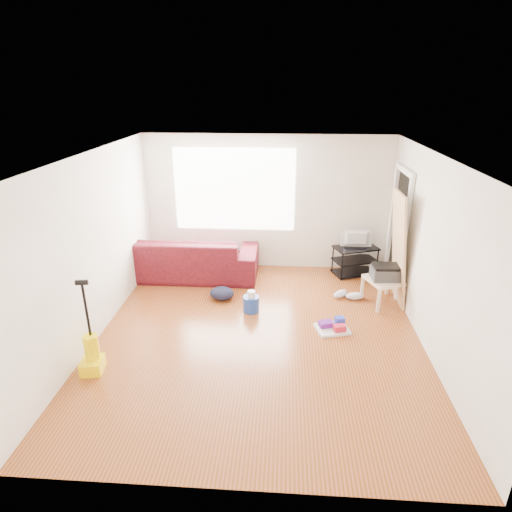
# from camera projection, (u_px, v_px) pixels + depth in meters

# --- Properties ---
(room) EXTENTS (4.51, 5.01, 2.51)m
(room) POSITION_uv_depth(u_px,v_px,m) (265.00, 249.00, 5.73)
(room) COLOR #6F340E
(room) RESTS_ON ground
(sofa) EXTENTS (2.61, 1.02, 0.76)m
(sofa) POSITION_uv_depth(u_px,v_px,m) (187.00, 275.00, 7.96)
(sofa) COLOR black
(sofa) RESTS_ON ground
(tv_stand) EXTENTS (0.88, 0.68, 0.53)m
(tv_stand) POSITION_uv_depth(u_px,v_px,m) (355.00, 260.00, 7.91)
(tv_stand) COLOR black
(tv_stand) RESTS_ON ground
(tv) EXTENTS (0.57, 0.07, 0.33)m
(tv) POSITION_uv_depth(u_px,v_px,m) (357.00, 239.00, 7.75)
(tv) COLOR black
(tv) RESTS_ON tv_stand
(side_table) EXTENTS (0.69, 0.69, 0.44)m
(side_table) POSITION_uv_depth(u_px,v_px,m) (385.00, 283.00, 6.82)
(side_table) COLOR #CEAF89
(side_table) RESTS_ON ground
(printer) EXTENTS (0.46, 0.36, 0.23)m
(printer) POSITION_uv_depth(u_px,v_px,m) (386.00, 272.00, 6.75)
(printer) COLOR #303030
(printer) RESTS_ON side_table
(bucket) EXTENTS (0.29, 0.29, 0.25)m
(bucket) POSITION_uv_depth(u_px,v_px,m) (251.00, 311.00, 6.71)
(bucket) COLOR #1B3C99
(bucket) RESTS_ON ground
(toilet_paper) EXTENTS (0.12, 0.12, 0.11)m
(toilet_paper) POSITION_uv_depth(u_px,v_px,m) (251.00, 301.00, 6.62)
(toilet_paper) COLOR white
(toilet_paper) RESTS_ON bucket
(cleaning_tray) EXTENTS (0.54, 0.47, 0.16)m
(cleaning_tray) POSITION_uv_depth(u_px,v_px,m) (333.00, 327.00, 6.18)
(cleaning_tray) COLOR silver
(cleaning_tray) RESTS_ON ground
(backpack) EXTENTS (0.42, 0.34, 0.22)m
(backpack) POSITION_uv_depth(u_px,v_px,m) (222.00, 299.00, 7.07)
(backpack) COLOR black
(backpack) RESTS_ON ground
(sneakers) EXTENTS (0.54, 0.30, 0.12)m
(sneakers) POSITION_uv_depth(u_px,v_px,m) (348.00, 295.00, 7.08)
(sneakers) COLOR silver
(sneakers) RESTS_ON ground
(vacuum) EXTENTS (0.29, 0.32, 1.21)m
(vacuum) POSITION_uv_depth(u_px,v_px,m) (92.00, 355.00, 5.25)
(vacuum) COLOR #FFDC00
(vacuum) RESTS_ON ground
(door_panel) EXTENTS (0.23, 0.73, 1.82)m
(door_panel) POSITION_uv_depth(u_px,v_px,m) (392.00, 300.00, 7.04)
(door_panel) COLOR tan
(door_panel) RESTS_ON ground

